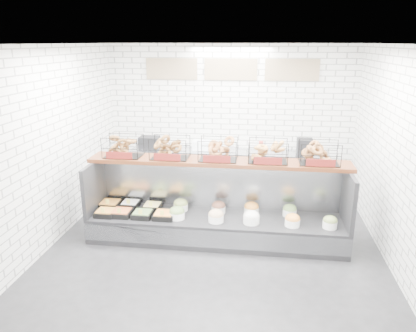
# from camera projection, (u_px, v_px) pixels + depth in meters

# --- Properties ---
(ground) EXTENTS (5.50, 5.50, 0.00)m
(ground) POSITION_uv_depth(u_px,v_px,m) (214.00, 248.00, 6.21)
(ground) COLOR black
(ground) RESTS_ON ground
(room_shell) EXTENTS (5.02, 5.51, 3.01)m
(room_shell) POSITION_uv_depth(u_px,v_px,m) (219.00, 108.00, 6.18)
(room_shell) COLOR white
(room_shell) RESTS_ON ground
(display_case) EXTENTS (4.00, 0.90, 1.20)m
(display_case) POSITION_uv_depth(u_px,v_px,m) (215.00, 219.00, 6.44)
(display_case) COLOR black
(display_case) RESTS_ON ground
(bagel_shelf) EXTENTS (4.10, 0.50, 0.40)m
(bagel_shelf) POSITION_uv_depth(u_px,v_px,m) (218.00, 152.00, 6.29)
(bagel_shelf) COLOR #3C1A0C
(bagel_shelf) RESTS_ON display_case
(prep_counter) EXTENTS (4.00, 0.60, 1.20)m
(prep_counter) POSITION_uv_depth(u_px,v_px,m) (228.00, 171.00, 8.38)
(prep_counter) COLOR #93969B
(prep_counter) RESTS_ON ground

